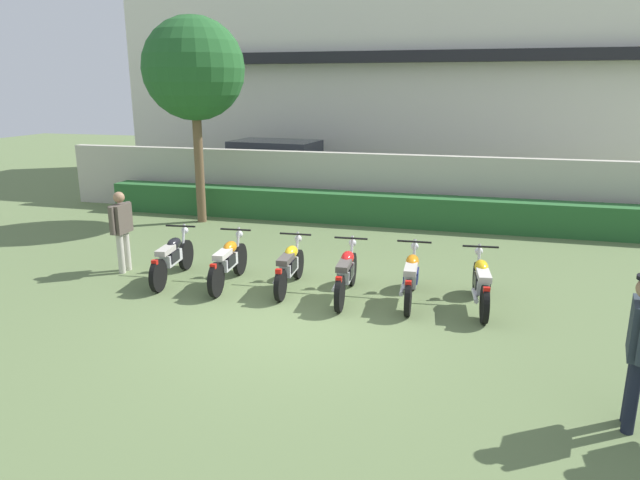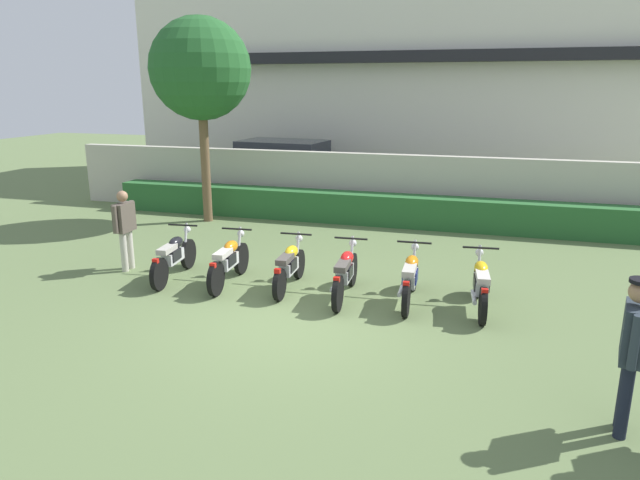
# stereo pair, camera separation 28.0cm
# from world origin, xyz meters

# --- Properties ---
(ground) EXTENTS (60.00, 60.00, 0.00)m
(ground) POSITION_xyz_m (0.00, 0.00, 0.00)
(ground) COLOR #607547
(building) EXTENTS (20.00, 6.50, 8.48)m
(building) POSITION_xyz_m (0.00, 14.41, 4.24)
(building) COLOR silver
(building) RESTS_ON ground
(compound_wall) EXTENTS (19.00, 0.30, 1.80)m
(compound_wall) POSITION_xyz_m (0.00, 7.46, 0.90)
(compound_wall) COLOR #BCB7A8
(compound_wall) RESTS_ON ground
(hedge_row) EXTENTS (15.20, 0.70, 0.81)m
(hedge_row) POSITION_xyz_m (0.00, 6.76, 0.41)
(hedge_row) COLOR #28602D
(hedge_row) RESTS_ON ground
(parked_car) EXTENTS (4.65, 2.41, 1.89)m
(parked_car) POSITION_xyz_m (-3.48, 9.45, 0.94)
(parked_car) COLOR black
(parked_car) RESTS_ON ground
(tree_near_inspector) EXTENTS (2.62, 2.62, 5.33)m
(tree_near_inspector) POSITION_xyz_m (-4.50, 5.82, 4.00)
(tree_near_inspector) COLOR brown
(tree_near_inspector) RESTS_ON ground
(motorcycle_in_row_0) EXTENTS (0.60, 1.92, 0.96)m
(motorcycle_in_row_0) POSITION_xyz_m (-2.82, 1.23, 0.45)
(motorcycle_in_row_0) COLOR black
(motorcycle_in_row_0) RESTS_ON ground
(motorcycle_in_row_1) EXTENTS (0.60, 1.89, 0.97)m
(motorcycle_in_row_1) POSITION_xyz_m (-1.68, 1.24, 0.45)
(motorcycle_in_row_1) COLOR black
(motorcycle_in_row_1) RESTS_ON ground
(motorcycle_in_row_2) EXTENTS (0.60, 1.79, 0.94)m
(motorcycle_in_row_2) POSITION_xyz_m (-0.52, 1.33, 0.44)
(motorcycle_in_row_2) COLOR black
(motorcycle_in_row_2) RESTS_ON ground
(motorcycle_in_row_3) EXTENTS (0.60, 1.94, 0.96)m
(motorcycle_in_row_3) POSITION_xyz_m (0.57, 1.17, 0.45)
(motorcycle_in_row_3) COLOR black
(motorcycle_in_row_3) RESTS_ON ground
(motorcycle_in_row_4) EXTENTS (0.60, 1.89, 0.96)m
(motorcycle_in_row_4) POSITION_xyz_m (1.69, 1.27, 0.45)
(motorcycle_in_row_4) COLOR black
(motorcycle_in_row_4) RESTS_ON ground
(motorcycle_in_row_5) EXTENTS (0.60, 1.85, 0.96)m
(motorcycle_in_row_5) POSITION_xyz_m (2.84, 1.26, 0.45)
(motorcycle_in_row_5) COLOR black
(motorcycle_in_row_5) RESTS_ON ground
(inspector_person) EXTENTS (0.22, 0.66, 1.62)m
(inspector_person) POSITION_xyz_m (-4.01, 1.44, 0.95)
(inspector_person) COLOR beige
(inspector_person) RESTS_ON ground
(officer_0) EXTENTS (0.31, 0.68, 1.73)m
(officer_0) POSITION_xyz_m (4.40, -1.89, 1.03)
(officer_0) COLOR black
(officer_0) RESTS_ON ground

